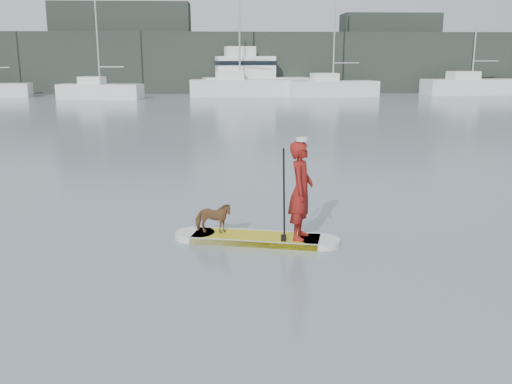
{
  "coord_description": "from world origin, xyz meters",
  "views": [
    {
      "loc": [
        0.83,
        -7.72,
        3.54
      ],
      "look_at": [
        1.36,
        3.01,
        1.0
      ],
      "focal_mm": 40.0,
      "sensor_mm": 36.0,
      "label": 1
    }
  ],
  "objects_px": {
    "dog": "(213,218)",
    "sailboat_c": "(100,90)",
    "motor_yacht_a": "(251,77)",
    "paddleboard": "(256,238)",
    "sailboat_f": "(471,85)",
    "paddler": "(301,190)",
    "sailboat_d": "(239,86)",
    "sailboat_e": "(332,87)"
  },
  "relations": [
    {
      "from": "paddler",
      "to": "sailboat_f",
      "type": "bearing_deg",
      "value": -8.94
    },
    {
      "from": "sailboat_d",
      "to": "motor_yacht_a",
      "type": "bearing_deg",
      "value": 62.57
    },
    {
      "from": "sailboat_c",
      "to": "sailboat_f",
      "type": "xyz_separation_m",
      "value": [
        34.6,
        3.99,
        0.19
      ]
    },
    {
      "from": "dog",
      "to": "paddleboard",
      "type": "bearing_deg",
      "value": -95.01
    },
    {
      "from": "sailboat_e",
      "to": "motor_yacht_a",
      "type": "xyz_separation_m",
      "value": [
        -7.38,
        3.31,
        0.85
      ]
    },
    {
      "from": "sailboat_d",
      "to": "motor_yacht_a",
      "type": "relative_size",
      "value": 1.3
    },
    {
      "from": "paddleboard",
      "to": "sailboat_f",
      "type": "distance_m",
      "value": 49.72
    },
    {
      "from": "motor_yacht_a",
      "to": "sailboat_e",
      "type": "bearing_deg",
      "value": -32.72
    },
    {
      "from": "dog",
      "to": "sailboat_f",
      "type": "height_order",
      "value": "sailboat_f"
    },
    {
      "from": "paddler",
      "to": "sailboat_e",
      "type": "distance_m",
      "value": 43.25
    },
    {
      "from": "sailboat_c",
      "to": "motor_yacht_a",
      "type": "relative_size",
      "value": 0.98
    },
    {
      "from": "paddler",
      "to": "sailboat_f",
      "type": "xyz_separation_m",
      "value": [
        22.11,
        44.29,
        -0.12
      ]
    },
    {
      "from": "sailboat_f",
      "to": "dog",
      "type": "bearing_deg",
      "value": -125.18
    },
    {
      "from": "sailboat_d",
      "to": "sailboat_e",
      "type": "xyz_separation_m",
      "value": [
        8.57,
        -0.98,
        -0.12
      ]
    },
    {
      "from": "paddleboard",
      "to": "motor_yacht_a",
      "type": "relative_size",
      "value": 0.31
    },
    {
      "from": "paddleboard",
      "to": "sailboat_e",
      "type": "bearing_deg",
      "value": 91.05
    },
    {
      "from": "dog",
      "to": "sailboat_e",
      "type": "bearing_deg",
      "value": -5.11
    },
    {
      "from": "motor_yacht_a",
      "to": "paddler",
      "type": "bearing_deg",
      "value": -99.68
    },
    {
      "from": "paddler",
      "to": "motor_yacht_a",
      "type": "xyz_separation_m",
      "value": [
        0.89,
        45.77,
        0.63
      ]
    },
    {
      "from": "dog",
      "to": "motor_yacht_a",
      "type": "relative_size",
      "value": 0.07
    },
    {
      "from": "dog",
      "to": "sailboat_e",
      "type": "relative_size",
      "value": 0.06
    },
    {
      "from": "sailboat_e",
      "to": "sailboat_f",
      "type": "xyz_separation_m",
      "value": [
        13.84,
        1.84,
        0.11
      ]
    },
    {
      "from": "sailboat_d",
      "to": "sailboat_e",
      "type": "height_order",
      "value": "sailboat_d"
    },
    {
      "from": "sailboat_d",
      "to": "sailboat_f",
      "type": "height_order",
      "value": "sailboat_f"
    },
    {
      "from": "paddler",
      "to": "sailboat_c",
      "type": "xyz_separation_m",
      "value": [
        -12.49,
        40.31,
        -0.31
      ]
    },
    {
      "from": "motor_yacht_a",
      "to": "sailboat_d",
      "type": "bearing_deg",
      "value": -125.69
    },
    {
      "from": "dog",
      "to": "sailboat_f",
      "type": "bearing_deg",
      "value": -20.25
    },
    {
      "from": "paddleboard",
      "to": "sailboat_f",
      "type": "height_order",
      "value": "sailboat_f"
    },
    {
      "from": "motor_yacht_a",
      "to": "sailboat_f",
      "type": "bearing_deg",
      "value": -12.53
    },
    {
      "from": "paddleboard",
      "to": "motor_yacht_a",
      "type": "xyz_separation_m",
      "value": [
        1.74,
        45.57,
        1.63
      ]
    },
    {
      "from": "dog",
      "to": "sailboat_c",
      "type": "bearing_deg",
      "value": 23.36
    },
    {
      "from": "sailboat_c",
      "to": "motor_yacht_a",
      "type": "height_order",
      "value": "sailboat_c"
    },
    {
      "from": "paddleboard",
      "to": "dog",
      "type": "xyz_separation_m",
      "value": [
        -0.85,
        0.2,
        0.37
      ]
    },
    {
      "from": "dog",
      "to": "sailboat_d",
      "type": "distance_m",
      "value": 43.06
    },
    {
      "from": "paddler",
      "to": "dog",
      "type": "height_order",
      "value": "paddler"
    },
    {
      "from": "sailboat_f",
      "to": "motor_yacht_a",
      "type": "xyz_separation_m",
      "value": [
        -21.22,
        1.47,
        0.74
      ]
    },
    {
      "from": "paddleboard",
      "to": "dog",
      "type": "relative_size",
      "value": 4.37
    },
    {
      "from": "paddleboard",
      "to": "sailboat_d",
      "type": "xyz_separation_m",
      "value": [
        0.55,
        43.24,
        0.9
      ]
    },
    {
      "from": "sailboat_d",
      "to": "paddleboard",
      "type": "bearing_deg",
      "value": -91.03
    },
    {
      "from": "paddleboard",
      "to": "sailboat_c",
      "type": "xyz_separation_m",
      "value": [
        -11.64,
        40.11,
        0.7
      ]
    },
    {
      "from": "paddler",
      "to": "sailboat_c",
      "type": "bearing_deg",
      "value": 34.8
    },
    {
      "from": "sailboat_c",
      "to": "sailboat_f",
      "type": "relative_size",
      "value": 0.73
    }
  ]
}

